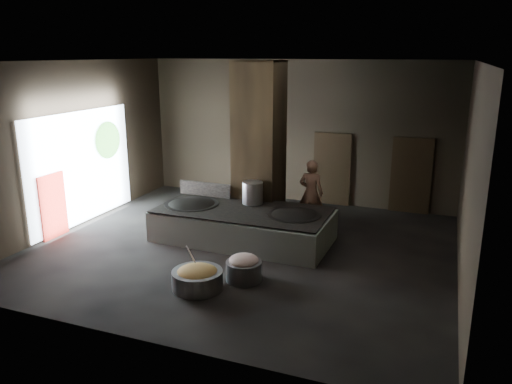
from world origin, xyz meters
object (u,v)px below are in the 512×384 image
at_px(hearth_platform, 243,226).
at_px(veg_basin, 197,280).
at_px(wok_left, 192,207).
at_px(cook, 311,193).
at_px(stock_pot, 253,193).
at_px(wok_right, 294,218).
at_px(meat_basin, 244,271).

bearing_deg(hearth_platform, veg_basin, -85.20).
bearing_deg(wok_left, hearth_platform, 1.97).
bearing_deg(cook, veg_basin, 76.33).
bearing_deg(cook, stock_pot, 43.51).
distance_m(wok_right, stock_pot, 1.44).
distance_m(hearth_platform, wok_left, 1.50).
height_order(wok_left, stock_pot, stock_pot).
bearing_deg(veg_basin, meat_basin, 43.77).
xyz_separation_m(stock_pot, cook, (1.27, 1.21, -0.20)).
bearing_deg(veg_basin, hearth_platform, 93.70).
height_order(wok_right, veg_basin, wok_right).
xyz_separation_m(wok_left, veg_basin, (1.64, -2.85, -0.56)).
xyz_separation_m(hearth_platform, cook, (1.32, 1.76, 0.54)).
bearing_deg(wok_left, meat_basin, -42.07).
relative_size(wok_right, meat_basin, 1.71).
xyz_separation_m(hearth_platform, meat_basin, (0.93, -2.20, -0.18)).
bearing_deg(stock_pot, wok_left, -158.20).
relative_size(hearth_platform, wok_right, 3.41).
bearing_deg(wok_left, cook, 33.10).
xyz_separation_m(wok_right, meat_basin, (-0.42, -2.25, -0.54)).
distance_m(cook, veg_basin, 4.85).
relative_size(stock_pot, meat_basin, 0.76).
bearing_deg(wok_left, wok_right, 2.05).
xyz_separation_m(hearth_platform, wok_right, (1.35, 0.05, 0.36)).
distance_m(wok_left, meat_basin, 3.25).
bearing_deg(stock_pot, meat_basin, -72.30).
relative_size(wok_left, cook, 0.75).
distance_m(wok_right, meat_basin, 2.35).
distance_m(stock_pot, cook, 1.76).
xyz_separation_m(cook, veg_basin, (-1.13, -4.66, -0.74)).
bearing_deg(wok_right, veg_basin, -111.49).
bearing_deg(hearth_platform, cook, 54.17).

